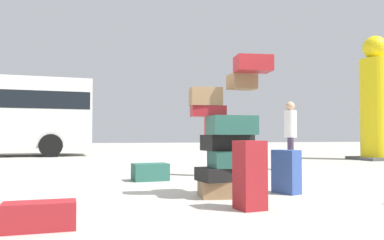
{
  "coord_description": "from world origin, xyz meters",
  "views": [
    {
      "loc": [
        -1.34,
        -5.42,
        0.84
      ],
      "look_at": [
        0.43,
        1.74,
        1.13
      ],
      "focal_mm": 37.07,
      "sensor_mm": 36.0,
      "label": 1
    }
  ],
  "objects_px": {
    "suitcase_teal_foreground_far": "(150,172)",
    "person_bearded_onlooker": "(290,129)",
    "suitcase_maroon_behind_tower": "(39,216)",
    "person_tourist_with_camera": "(211,130)",
    "suitcase_tower": "(228,141)",
    "suitcase_navy_foreground_near": "(286,172)",
    "yellow_dummy_statue": "(376,104)",
    "suitcase_maroon_left_side": "(250,175)"
  },
  "relations": [
    {
      "from": "suitcase_teal_foreground_far",
      "to": "person_bearded_onlooker",
      "type": "xyz_separation_m",
      "value": [
        3.65,
        1.45,
        0.84
      ]
    },
    {
      "from": "suitcase_maroon_behind_tower",
      "to": "person_tourist_with_camera",
      "type": "distance_m",
      "value": 5.07
    },
    {
      "from": "suitcase_tower",
      "to": "suitcase_maroon_behind_tower",
      "type": "bearing_deg",
      "value": -148.25
    },
    {
      "from": "suitcase_navy_foreground_near",
      "to": "suitcase_tower",
      "type": "bearing_deg",
      "value": 162.85
    },
    {
      "from": "suitcase_tower",
      "to": "person_bearded_onlooker",
      "type": "distance_m",
      "value": 4.66
    },
    {
      "from": "suitcase_tower",
      "to": "yellow_dummy_statue",
      "type": "bearing_deg",
      "value": 40.72
    },
    {
      "from": "suitcase_tower",
      "to": "suitcase_teal_foreground_far",
      "type": "relative_size",
      "value": 2.99
    },
    {
      "from": "suitcase_tower",
      "to": "suitcase_maroon_left_side",
      "type": "distance_m",
      "value": 1.01
    },
    {
      "from": "suitcase_tower",
      "to": "suitcase_navy_foreground_near",
      "type": "bearing_deg",
      "value": 6.51
    },
    {
      "from": "suitcase_maroon_left_side",
      "to": "person_bearded_onlooker",
      "type": "distance_m",
      "value": 5.49
    },
    {
      "from": "person_bearded_onlooker",
      "to": "person_tourist_with_camera",
      "type": "height_order",
      "value": "person_bearded_onlooker"
    },
    {
      "from": "suitcase_teal_foreground_far",
      "to": "person_tourist_with_camera",
      "type": "distance_m",
      "value": 1.64
    },
    {
      "from": "suitcase_teal_foreground_far",
      "to": "person_tourist_with_camera",
      "type": "relative_size",
      "value": 0.4
    },
    {
      "from": "suitcase_tower",
      "to": "suitcase_maroon_left_side",
      "type": "height_order",
      "value": "suitcase_tower"
    },
    {
      "from": "person_bearded_onlooker",
      "to": "yellow_dummy_statue",
      "type": "xyz_separation_m",
      "value": [
        4.85,
        2.99,
        0.94
      ]
    },
    {
      "from": "suitcase_navy_foreground_near",
      "to": "suitcase_maroon_left_side",
      "type": "height_order",
      "value": "suitcase_maroon_left_side"
    },
    {
      "from": "suitcase_maroon_left_side",
      "to": "suitcase_teal_foreground_far",
      "type": "bearing_deg",
      "value": 92.91
    },
    {
      "from": "suitcase_navy_foreground_near",
      "to": "suitcase_teal_foreground_far",
      "type": "bearing_deg",
      "value": 105.0
    },
    {
      "from": "person_tourist_with_camera",
      "to": "yellow_dummy_statue",
      "type": "distance_m",
      "value": 8.22
    },
    {
      "from": "suitcase_teal_foreground_far",
      "to": "person_bearded_onlooker",
      "type": "relative_size",
      "value": 0.39
    },
    {
      "from": "person_tourist_with_camera",
      "to": "yellow_dummy_statue",
      "type": "xyz_separation_m",
      "value": [
        7.16,
        3.93,
        0.98
      ]
    },
    {
      "from": "person_tourist_with_camera",
      "to": "suitcase_maroon_left_side",
      "type": "bearing_deg",
      "value": -9.98
    },
    {
      "from": "suitcase_teal_foreground_far",
      "to": "suitcase_maroon_behind_tower",
      "type": "xyz_separation_m",
      "value": [
        -1.49,
        -3.62,
        -0.03
      ]
    },
    {
      "from": "suitcase_maroon_behind_tower",
      "to": "person_tourist_with_camera",
      "type": "height_order",
      "value": "person_tourist_with_camera"
    },
    {
      "from": "suitcase_navy_foreground_near",
      "to": "person_tourist_with_camera",
      "type": "height_order",
      "value": "person_tourist_with_camera"
    },
    {
      "from": "suitcase_tower",
      "to": "yellow_dummy_statue",
      "type": "height_order",
      "value": "yellow_dummy_statue"
    },
    {
      "from": "suitcase_navy_foreground_near",
      "to": "person_bearded_onlooker",
      "type": "xyz_separation_m",
      "value": [
        1.95,
        3.56,
        0.68
      ]
    },
    {
      "from": "suitcase_tower",
      "to": "suitcase_maroon_behind_tower",
      "type": "xyz_separation_m",
      "value": [
        -2.26,
        -1.4,
        -0.64
      ]
    },
    {
      "from": "suitcase_teal_foreground_far",
      "to": "suitcase_navy_foreground_near",
      "type": "height_order",
      "value": "suitcase_navy_foreground_near"
    },
    {
      "from": "suitcase_maroon_behind_tower",
      "to": "suitcase_maroon_left_side",
      "type": "height_order",
      "value": "suitcase_maroon_left_side"
    },
    {
      "from": "suitcase_teal_foreground_far",
      "to": "suitcase_maroon_behind_tower",
      "type": "relative_size",
      "value": 1.03
    },
    {
      "from": "suitcase_teal_foreground_far",
      "to": "person_bearded_onlooker",
      "type": "bearing_deg",
      "value": 15.25
    },
    {
      "from": "person_bearded_onlooker",
      "to": "suitcase_navy_foreground_near",
      "type": "bearing_deg",
      "value": -9.7
    },
    {
      "from": "suitcase_tower",
      "to": "yellow_dummy_statue",
      "type": "xyz_separation_m",
      "value": [
        7.73,
        6.65,
        1.16
      ]
    },
    {
      "from": "suitcase_teal_foreground_far",
      "to": "person_tourist_with_camera",
      "type": "height_order",
      "value": "person_tourist_with_camera"
    },
    {
      "from": "suitcase_tower",
      "to": "person_bearded_onlooker",
      "type": "xyz_separation_m",
      "value": [
        2.87,
        3.67,
        0.23
      ]
    },
    {
      "from": "person_tourist_with_camera",
      "to": "person_bearded_onlooker",
      "type": "bearing_deg",
      "value": 112.24
    },
    {
      "from": "suitcase_teal_foreground_far",
      "to": "suitcase_navy_foreground_near",
      "type": "xyz_separation_m",
      "value": [
        1.69,
        -2.11,
        0.16
      ]
    },
    {
      "from": "suitcase_navy_foreground_near",
      "to": "suitcase_maroon_behind_tower",
      "type": "bearing_deg",
      "value": -178.36
    },
    {
      "from": "suitcase_navy_foreground_near",
      "to": "suitcase_maroon_left_side",
      "type": "relative_size",
      "value": 0.81
    },
    {
      "from": "person_bearded_onlooker",
      "to": "suitcase_tower",
      "type": "bearing_deg",
      "value": -19.05
    },
    {
      "from": "suitcase_teal_foreground_far",
      "to": "suitcase_maroon_left_side",
      "type": "relative_size",
      "value": 0.82
    }
  ]
}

